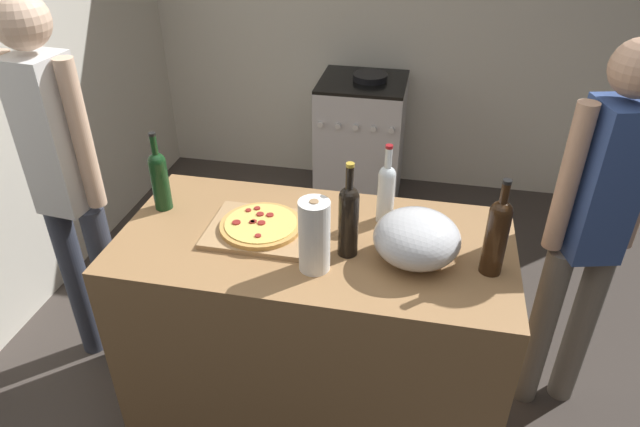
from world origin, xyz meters
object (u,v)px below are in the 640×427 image
object	(u,v)px
wine_bottle_green	(497,234)
person_in_red	(592,225)
paper_towel_roll	(314,236)
wine_bottle_dark	(159,178)
pizza	(261,225)
person_in_stripes	(64,177)
wine_bottle_amber	(349,217)
stove	(361,142)
mixing_bowl	(417,238)
wine_bottle_clear	(386,190)

from	to	relation	value
wine_bottle_green	person_in_red	bearing A→B (deg)	40.55
paper_towel_roll	wine_bottle_dark	xyz separation A→B (m)	(-0.69, 0.27, 0.00)
wine_bottle_dark	person_in_red	bearing A→B (deg)	5.84
pizza	person_in_stripes	distance (m)	0.89
wine_bottle_amber	stove	size ratio (longest dim) A/B	0.39
wine_bottle_amber	stove	xyz separation A→B (m)	(-0.21, 1.95, -0.62)
wine_bottle_amber	person_in_stripes	world-z (taller)	person_in_stripes
mixing_bowl	paper_towel_roll	size ratio (longest dim) A/B	1.12
wine_bottle_dark	person_in_stripes	size ratio (longest dim) A/B	0.19
pizza	paper_towel_roll	xyz separation A→B (m)	(0.25, -0.18, 0.10)
wine_bottle_green	wine_bottle_amber	bearing A→B (deg)	179.58
wine_bottle_clear	person_in_red	distance (m)	0.80
mixing_bowl	wine_bottle_amber	distance (m)	0.25
stove	person_in_stripes	size ratio (longest dim) A/B	0.53
mixing_bowl	wine_bottle_green	xyz separation A→B (m)	(0.26, -0.01, 0.06)
pizza	mixing_bowl	distance (m)	0.59
wine_bottle_dark	wine_bottle_green	bearing A→B (deg)	-7.28
paper_towel_roll	wine_bottle_clear	bearing A→B (deg)	60.02
mixing_bowl	wine_bottle_clear	world-z (taller)	wine_bottle_clear
person_in_stripes	person_in_red	world-z (taller)	person_in_stripes
wine_bottle_clear	person_in_red	size ratio (longest dim) A/B	0.20
wine_bottle_green	person_in_red	distance (m)	0.53
paper_towel_roll	mixing_bowl	bearing A→B (deg)	18.87
stove	pizza	bearing A→B (deg)	-93.99
stove	wine_bottle_green	bearing A→B (deg)	-69.92
wine_bottle_green	person_in_red	world-z (taller)	person_in_red
wine_bottle_amber	person_in_red	xyz separation A→B (m)	(0.89, 0.33, -0.13)
pizza	wine_bottle_green	size ratio (longest dim) A/B	0.87
wine_bottle_green	stove	size ratio (longest dim) A/B	0.38
pizza	person_in_red	bearing A→B (deg)	12.02
wine_bottle_clear	person_in_stripes	size ratio (longest dim) A/B	0.19
pizza	wine_bottle_clear	bearing A→B (deg)	21.52
wine_bottle_dark	wine_bottle_green	world-z (taller)	wine_bottle_green
pizza	wine_bottle_amber	bearing A→B (deg)	-11.26
paper_towel_roll	wine_bottle_dark	size ratio (longest dim) A/B	0.82
paper_towel_roll	wine_bottle_dark	bearing A→B (deg)	158.61
paper_towel_roll	person_in_stripes	size ratio (longest dim) A/B	0.16
wine_bottle_clear	person_in_stripes	bearing A→B (deg)	-176.75
wine_bottle_clear	wine_bottle_green	xyz separation A→B (m)	(0.39, -0.25, 0.02)
wine_bottle_clear	person_in_red	xyz separation A→B (m)	(0.79, 0.09, -0.11)
pizza	wine_bottle_amber	size ratio (longest dim) A/B	0.86
paper_towel_roll	person_in_red	world-z (taller)	person_in_red
mixing_bowl	person_in_red	bearing A→B (deg)	26.49
wine_bottle_amber	person_in_red	size ratio (longest dim) A/B	0.22
paper_towel_roll	person_in_stripes	xyz separation A→B (m)	(-1.13, 0.28, -0.05)
wine_bottle_dark	person_in_red	world-z (taller)	person_in_red
wine_bottle_green	person_in_stripes	distance (m)	1.74
pizza	paper_towel_roll	bearing A→B (deg)	-35.73
wine_bottle_green	stove	bearing A→B (deg)	110.08
pizza	wine_bottle_amber	xyz separation A→B (m)	(0.35, -0.07, 0.12)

